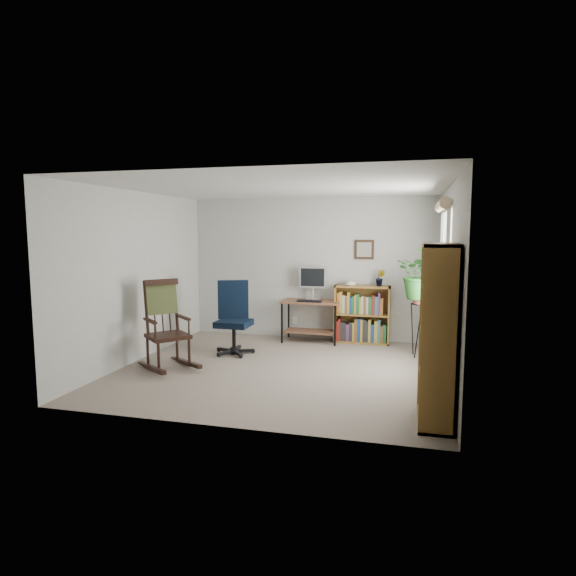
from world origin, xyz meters
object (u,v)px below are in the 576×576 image
(desk, at_px, (311,321))
(rocking_chair, at_px, (168,324))
(tall_bookshelf, at_px, (437,334))
(low_bookshelf, at_px, (362,314))
(office_chair, at_px, (234,317))

(desk, relative_size, rocking_chair, 0.79)
(rocking_chair, xyz_separation_m, tall_bookshelf, (3.39, -1.03, 0.26))
(low_bookshelf, xyz_separation_m, tall_bookshelf, (1.02, -3.19, 0.39))
(desk, xyz_separation_m, office_chair, (-0.95, -1.10, 0.21))
(rocking_chair, bearing_deg, low_bookshelf, -6.12)
(low_bookshelf, bearing_deg, office_chair, -145.78)
(office_chair, relative_size, rocking_chair, 0.92)
(desk, relative_size, tall_bookshelf, 0.56)
(rocking_chair, bearing_deg, desk, 4.59)
(rocking_chair, height_order, low_bookshelf, rocking_chair)
(office_chair, distance_m, rocking_chair, 1.11)
(office_chair, relative_size, tall_bookshelf, 0.65)
(desk, height_order, rocking_chair, rocking_chair)
(office_chair, relative_size, low_bookshelf, 1.17)
(tall_bookshelf, bearing_deg, low_bookshelf, 107.71)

